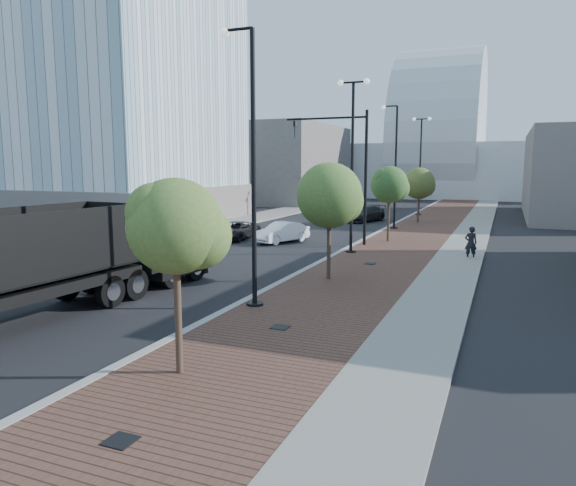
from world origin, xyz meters
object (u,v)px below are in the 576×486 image
at_px(dump_truck, 97,260).
at_px(dark_car_mid, 236,231).
at_px(pedestrian, 471,243).
at_px(white_sedan, 282,232).

xyz_separation_m(dump_truck, dark_car_mid, (-2.92, 16.04, -0.89)).
bearing_deg(dark_car_mid, dump_truck, -79.23).
height_order(dark_car_mid, pedestrian, pedestrian).
bearing_deg(pedestrian, dark_car_mid, -22.70).
relative_size(dump_truck, pedestrian, 7.87).
distance_m(dump_truck, white_sedan, 15.94).
xyz_separation_m(white_sedan, pedestrian, (11.42, -1.97, 0.22)).
height_order(white_sedan, pedestrian, pedestrian).
height_order(dump_truck, dark_car_mid, dump_truck).
height_order(dump_truck, pedestrian, dump_truck).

